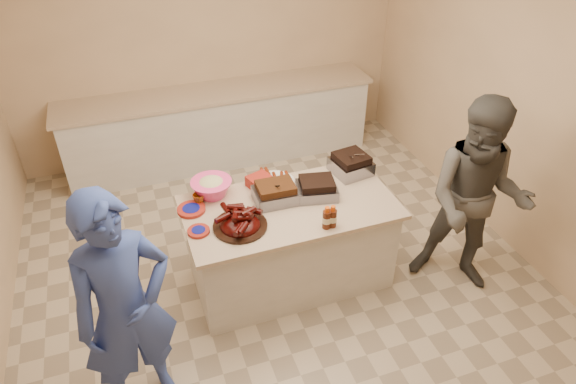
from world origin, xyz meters
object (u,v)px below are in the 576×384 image
object	(u,v)px
bbq_bottle_a	(326,227)
guest_gray	(456,279)
rib_platter	(240,227)
bbq_bottle_b	(332,226)
roasting_pan	(350,172)
plastic_cup	(199,203)
coleslaw_bowl	(212,195)
mustard_bottle	(270,201)
island	(290,278)

from	to	relation	value
bbq_bottle_a	guest_gray	size ratio (longest dim) A/B	0.11
rib_platter	bbq_bottle_b	bearing A→B (deg)	-18.56
roasting_pan	bbq_bottle_a	xyz separation A→B (m)	(-0.50, -0.64, 0.00)
bbq_bottle_a	plastic_cup	xyz separation A→B (m)	(-0.85, 0.63, 0.00)
coleslaw_bowl	guest_gray	size ratio (longest dim) A/B	0.19
mustard_bottle	guest_gray	bearing A→B (deg)	-21.65
coleslaw_bowl	guest_gray	xyz separation A→B (m)	(1.97, -0.86, -0.82)
rib_platter	mustard_bottle	distance (m)	0.40
island	plastic_cup	size ratio (longest dim) A/B	17.94
roasting_pan	plastic_cup	distance (m)	1.36
coleslaw_bowl	rib_platter	bearing A→B (deg)	-77.31
rib_platter	coleslaw_bowl	size ratio (longest dim) A/B	1.23
island	coleslaw_bowl	xyz separation A→B (m)	(-0.56, 0.35, 0.82)
plastic_cup	bbq_bottle_b	bearing A→B (deg)	-34.84
rib_platter	roasting_pan	world-z (taller)	rib_platter
coleslaw_bowl	bbq_bottle_a	world-z (taller)	coleslaw_bowl
island	plastic_cup	bearing A→B (deg)	158.01
island	mustard_bottle	bearing A→B (deg)	141.54
roasting_pan	mustard_bottle	size ratio (longest dim) A/B	2.42
bbq_bottle_a	plastic_cup	distance (m)	1.06
bbq_bottle_a	guest_gray	world-z (taller)	bbq_bottle_a
island	mustard_bottle	world-z (taller)	mustard_bottle
rib_platter	bbq_bottle_a	world-z (taller)	bbq_bottle_a
guest_gray	bbq_bottle_a	bearing A→B (deg)	-148.94
island	mustard_bottle	distance (m)	0.84
coleslaw_bowl	plastic_cup	world-z (taller)	coleslaw_bowl
rib_platter	bbq_bottle_b	size ratio (longest dim) A/B	2.22
rib_platter	guest_gray	distance (m)	2.06
island	roasting_pan	size ratio (longest dim) A/B	5.56
coleslaw_bowl	bbq_bottle_b	size ratio (longest dim) A/B	1.80
coleslaw_bowl	mustard_bottle	world-z (taller)	coleslaw_bowl
island	coleslaw_bowl	bearing A→B (deg)	147.37
bbq_bottle_a	bbq_bottle_b	xyz separation A→B (m)	(0.05, 0.00, 0.00)
roasting_pan	mustard_bottle	world-z (taller)	mustard_bottle
rib_platter	roasting_pan	distance (m)	1.20
rib_platter	roasting_pan	bearing A→B (deg)	20.44
roasting_pan	bbq_bottle_b	bearing A→B (deg)	-133.85
rib_platter	bbq_bottle_b	world-z (taller)	bbq_bottle_b
bbq_bottle_b	plastic_cup	bearing A→B (deg)	145.16
bbq_bottle_a	bbq_bottle_b	distance (m)	0.05
coleslaw_bowl	mustard_bottle	bearing A→B (deg)	-30.14
rib_platter	coleslaw_bowl	xyz separation A→B (m)	(-0.11, 0.49, 0.00)
rib_platter	bbq_bottle_a	xyz separation A→B (m)	(0.62, -0.22, 0.00)
guest_gray	island	bearing A→B (deg)	-161.88
bbq_bottle_a	bbq_bottle_b	size ratio (longest dim) A/B	1.02
guest_gray	plastic_cup	bearing A→B (deg)	-162.49
plastic_cup	bbq_bottle_a	bearing A→B (deg)	-36.37
island	bbq_bottle_a	world-z (taller)	bbq_bottle_a
rib_platter	coleslaw_bowl	distance (m)	0.50
mustard_bottle	guest_gray	world-z (taller)	mustard_bottle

